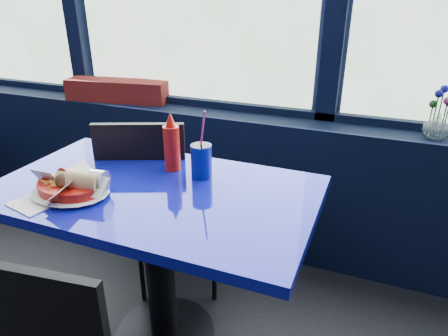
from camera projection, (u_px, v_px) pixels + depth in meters
window_sill at (189, 171)px, 2.47m from camera, size 5.00×0.26×0.80m
near_table at (157, 229)px, 1.56m from camera, size 1.20×0.70×0.75m
chair_near_back at (165, 196)px, 1.90m from camera, size 0.54×0.54×0.91m
planter_box at (118, 90)px, 2.43m from camera, size 0.64×0.25×0.13m
flower_vase at (437, 123)px, 1.80m from camera, size 0.14×0.15×0.24m
food_basket at (71, 186)px, 1.42m from camera, size 0.31×0.31×0.09m
ketchup_bottle at (172, 145)px, 1.59m from camera, size 0.06×0.06×0.24m
soda_cup at (201, 160)px, 1.55m from camera, size 0.08×0.08×0.28m
napkin at (37, 202)px, 1.38m from camera, size 0.18×0.18×0.00m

